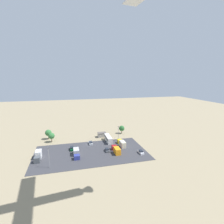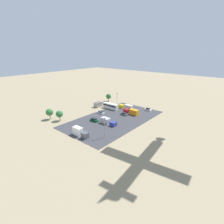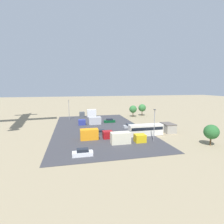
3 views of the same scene
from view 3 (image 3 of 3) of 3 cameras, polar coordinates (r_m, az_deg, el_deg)
The scene contains 17 objects.
ground_plane at distance 64.52m, azimuth 5.81°, elevation -4.86°, with size 400.00×400.00×0.00m, color gray.
parking_lot_surface at distance 61.86m, azimuth -4.37°, elevation -5.39°, with size 54.52×30.10×0.08m.
shed_building at distance 59.67m, azimuth 17.83°, elevation -4.91°, with size 5.19×3.51×2.86m.
bus at distance 53.83m, azimuth 10.93°, elevation -5.61°, with size 2.60×10.40×3.32m.
parked_car_0 at distance 71.46m, azimuth -0.85°, elevation -2.88°, with size 1.85×4.52×1.66m.
parked_car_1 at distance 54.00m, azimuth -3.69°, elevation -6.71°, with size 1.82×4.08×1.48m.
parked_car_2 at distance 38.67m, azimuth -9.57°, elevation -13.00°, with size 1.71×4.37×1.57m.
parked_car_3 at distance 63.07m, azimuth 5.85°, elevation -4.54°, with size 1.99×4.62×1.43m.
parked_truck_0 at distance 68.35m, azimuth -6.80°, elevation -2.94°, with size 2.58×8.71×2.84m.
parked_truck_1 at distance 49.50m, azimuth -5.72°, elevation -7.28°, with size 2.51×9.10×2.92m.
parked_truck_2 at distance 85.05m, azimuth -7.55°, elevation -0.49°, with size 2.43×7.98×3.56m.
parked_truck_3 at distance 46.08m, azimuth 4.62°, elevation -8.45°, with size 2.39×9.31×2.95m.
tree_near_shed at distance 85.11m, azimuth 6.88°, elevation 0.92°, with size 3.60×3.60×5.57m.
tree_apron_mid at distance 89.13m, azimuth 9.82°, elevation 1.34°, with size 3.75×3.75×5.87m.
tree_apron_far at distance 50.31m, azimuth 29.70°, elevation -5.68°, with size 3.64×3.64×5.32m.
light_pole_lot_centre at distance 47.80m, azimuth 13.63°, elevation -3.78°, with size 0.90×0.28×8.72m.
light_pole_lot_edge at distance 78.67m, azimuth -13.88°, elevation 0.97°, with size 0.90×0.28×8.80m.
Camera 3 is at (-59.42, 20.34, 14.79)m, focal length 28.00 mm.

